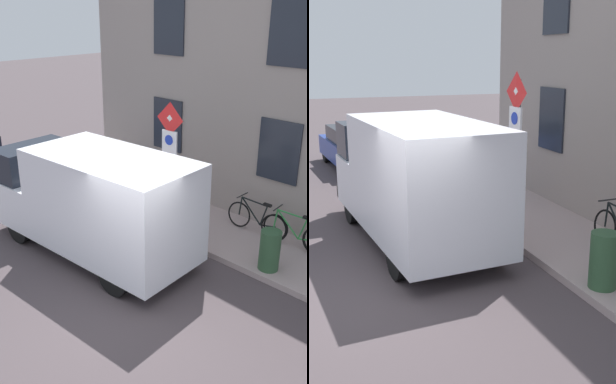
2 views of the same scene
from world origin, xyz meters
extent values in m
plane|color=#4B4043|center=(0.00, 0.00, 0.00)|extent=(80.00, 80.00, 0.00)
cube|color=#AC9895|center=(3.80, 0.00, 0.07)|extent=(2.14, 15.38, 0.14)
cube|color=#232833|center=(4.86, 3.68, 2.17)|extent=(0.06, 1.10, 1.50)
cube|color=#232833|center=(4.86, 3.68, 4.88)|extent=(0.06, 1.10, 1.50)
cylinder|color=#474C47|center=(2.98, 1.79, 1.68)|extent=(0.09, 0.09, 3.08)
pyramid|color=silver|center=(2.90, 1.78, 2.97)|extent=(0.06, 0.50, 0.50)
pyramid|color=red|center=(2.91, 1.78, 2.97)|extent=(0.05, 0.56, 0.56)
cube|color=white|center=(2.92, 1.78, 2.42)|extent=(0.06, 0.44, 0.56)
cylinder|color=#1933B2|center=(2.90, 1.78, 2.48)|extent=(0.02, 0.24, 0.24)
pyramid|color=silver|center=(2.90, 1.78, 1.87)|extent=(0.06, 0.50, 0.50)
pyramid|color=red|center=(2.91, 1.78, 1.87)|extent=(0.05, 0.56, 0.56)
cube|color=white|center=(1.08, 1.77, 1.41)|extent=(2.24, 3.92, 2.18)
cube|color=white|center=(0.91, 4.36, 0.87)|extent=(2.09, 1.53, 1.10)
cube|color=black|center=(0.89, 4.57, 1.77)|extent=(1.98, 1.10, 0.84)
cube|color=black|center=(0.86, 5.11, 0.50)|extent=(2.01, 0.29, 0.28)
cylinder|color=black|center=(0.04, 4.07, 0.38)|extent=(0.27, 0.77, 0.76)
cylinder|color=black|center=(1.80, 4.19, 0.38)|extent=(0.27, 0.77, 0.76)
cylinder|color=black|center=(0.26, 0.75, 0.38)|extent=(0.27, 0.77, 0.76)
cylinder|color=black|center=(2.02, 0.87, 0.38)|extent=(0.27, 0.77, 0.76)
cube|color=navy|center=(1.18, 10.01, 0.58)|extent=(2.05, 4.12, 0.64)
cube|color=black|center=(1.20, 9.81, 1.08)|extent=(1.79, 2.52, 0.60)
cylinder|color=black|center=(0.31, 11.27, 0.30)|extent=(0.23, 0.61, 0.60)
cylinder|color=black|center=(1.85, 11.39, 0.30)|extent=(0.23, 0.61, 0.60)
cylinder|color=black|center=(0.51, 8.64, 0.30)|extent=(0.23, 0.61, 0.60)
cylinder|color=black|center=(2.06, 8.76, 0.30)|extent=(0.23, 0.61, 0.60)
torus|color=black|center=(4.32, 0.63, 0.47)|extent=(0.12, 0.66, 0.66)
cylinder|color=black|center=(4.32, 0.60, 0.72)|extent=(0.04, 0.09, 0.50)
cylinder|color=#262626|center=(4.32, 0.58, 1.02)|extent=(0.46, 0.04, 0.03)
cylinder|color=#262B47|center=(3.57, 4.24, 0.56)|extent=(0.16, 0.16, 0.85)
cylinder|color=#262B47|center=(3.48, 4.40, 0.56)|extent=(0.16, 0.16, 0.85)
cube|color=#2843AF|center=(3.52, 4.32, 1.30)|extent=(0.42, 0.48, 0.62)
sphere|color=beige|center=(3.52, 4.32, 1.75)|extent=(0.22, 0.22, 0.22)
cylinder|color=#2D5133|center=(3.08, -1.03, 0.59)|extent=(0.44, 0.44, 0.90)
camera|label=1|loc=(-4.68, -5.33, 5.44)|focal=42.79mm
camera|label=2|loc=(-1.62, -7.16, 3.65)|focal=48.13mm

